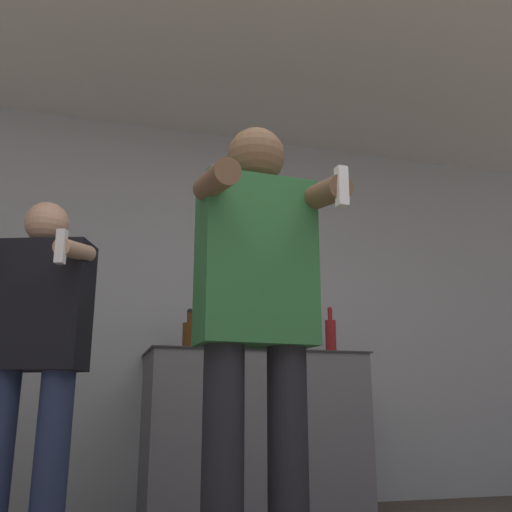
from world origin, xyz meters
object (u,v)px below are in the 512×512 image
at_px(bottle_green_wine, 216,337).
at_px(person_woman_foreground, 257,309).
at_px(bottle_red_label, 331,336).
at_px(bottle_clear_vodka, 189,335).
at_px(person_man_side, 34,347).
at_px(bottle_amber_bourbon, 265,337).

relative_size(bottle_green_wine, person_woman_foreground, 0.16).
bearing_deg(bottle_green_wine, bottle_red_label, -0.00).
bearing_deg(bottle_clear_vodka, bottle_green_wine, 0.00).
bearing_deg(person_man_side, person_woman_foreground, -42.40).
xyz_separation_m(bottle_red_label, person_man_side, (-1.73, -0.77, -0.20)).
distance_m(bottle_green_wine, bottle_red_label, 0.77).
height_order(bottle_clear_vodka, bottle_green_wine, same).
relative_size(bottle_clear_vodka, person_woman_foreground, 0.16).
bearing_deg(bottle_red_label, bottle_clear_vodka, 180.00).
height_order(bottle_clear_vodka, person_man_side, person_man_side).
bearing_deg(bottle_amber_bourbon, bottle_green_wine, 180.00).
distance_m(bottle_clear_vodka, bottle_red_label, 0.93).
distance_m(bottle_red_label, person_man_side, 1.91).
xyz_separation_m(person_woman_foreground, person_man_side, (-0.80, 0.73, -0.09)).
bearing_deg(bottle_red_label, person_woman_foreground, -121.77).
xyz_separation_m(bottle_green_wine, person_man_side, (-0.97, -0.77, -0.17)).
relative_size(bottle_amber_bourbon, bottle_red_label, 0.88).
bearing_deg(bottle_amber_bourbon, bottle_clear_vodka, 180.00).
height_order(bottle_green_wine, person_man_side, person_man_side).
height_order(bottle_green_wine, person_woman_foreground, person_woman_foreground).
distance_m(bottle_clear_vodka, person_woman_foreground, 1.51).
distance_m(bottle_green_wine, person_man_side, 1.25).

